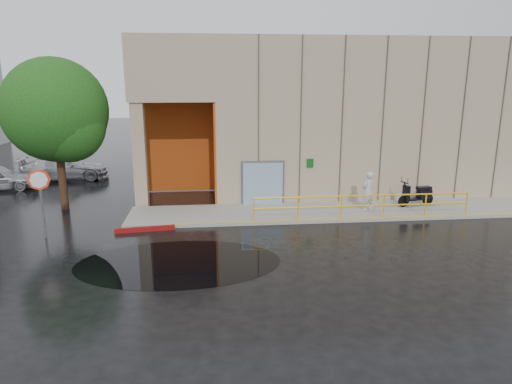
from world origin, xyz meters
TOP-DOWN VIEW (x-y plane):
  - ground at (0.00, 0.00)m, footprint 120.00×120.00m
  - sidewalk at (4.00, 4.50)m, footprint 20.00×3.00m
  - building at (5.10, 10.98)m, footprint 20.00×10.17m
  - guardrail at (4.25, 3.15)m, footprint 9.56×0.06m
  - person at (4.86, 4.29)m, footprint 0.79×0.72m
  - scooter at (7.46, 4.83)m, footprint 1.92×0.96m
  - stop_sign at (-8.77, 2.29)m, footprint 0.81×0.24m
  - red_curb at (-5.00, 2.70)m, footprint 2.40×0.48m
  - puddle at (-3.43, -0.76)m, footprint 6.95×4.31m
  - car_c at (-11.22, 13.22)m, footprint 5.35×2.66m
  - tree_near at (-9.09, 6.35)m, footprint 4.71×4.71m

SIDE VIEW (x-z plane):
  - ground at x=0.00m, z-range 0.00..0.00m
  - puddle at x=-3.43m, z-range 0.00..0.01m
  - sidewalk at x=4.00m, z-range 0.00..0.15m
  - red_curb at x=-5.00m, z-range 0.00..0.18m
  - guardrail at x=4.25m, z-range 0.16..1.19m
  - car_c at x=-11.22m, z-range 0.00..1.49m
  - scooter at x=7.46m, z-range 0.26..1.71m
  - person at x=4.86m, z-range 0.15..1.97m
  - stop_sign at x=-8.77m, z-range 0.61..3.35m
  - building at x=5.10m, z-range 0.21..8.21m
  - tree_near at x=-9.09m, z-range 0.97..8.00m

